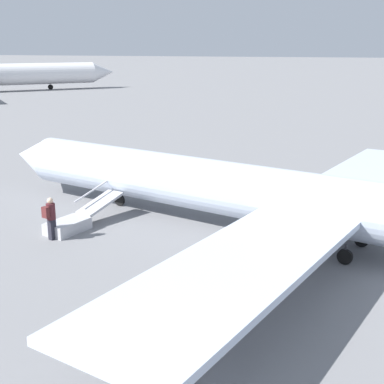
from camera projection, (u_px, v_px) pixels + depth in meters
ground_plane at (286, 241)px, 21.37m from camera, size 600.00×600.00×0.00m
airplane_main at (310, 202)px, 20.42m from camera, size 31.56×24.83×5.95m
boarding_stairs at (74, 221)px, 22.61m from camera, size 2.14×4.13×1.55m
passenger at (50, 216)px, 21.25m from camera, size 0.42×0.57×1.74m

